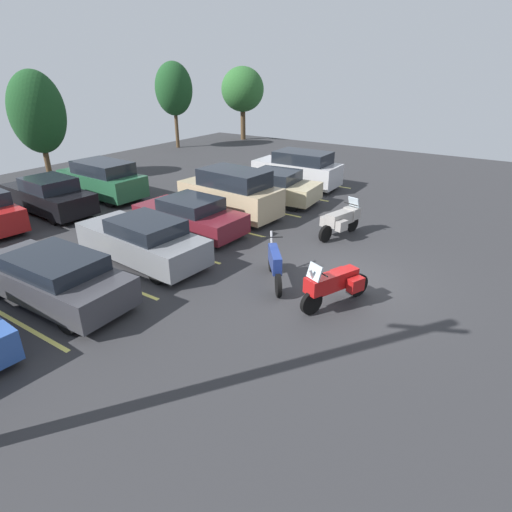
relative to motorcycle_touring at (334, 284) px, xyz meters
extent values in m
cube|color=#2D2D30|center=(1.52, 0.29, -0.69)|extent=(44.00, 44.00, 0.10)
cylinder|color=black|center=(-0.70, 0.29, -0.32)|extent=(0.65, 0.36, 0.65)
cylinder|color=black|center=(0.85, -0.36, -0.32)|extent=(0.65, 0.36, 0.65)
cube|color=#A51414|center=(0.08, -0.03, 0.09)|extent=(1.30, 0.82, 0.45)
cylinder|color=#B2B2B7|center=(-0.59, 0.25, 0.10)|extent=(0.50, 0.26, 1.12)
cylinder|color=black|center=(-0.51, 0.21, 0.50)|extent=(0.27, 0.59, 0.04)
cube|color=#A51414|center=(-0.61, 0.25, 0.14)|extent=(0.57, 0.57, 0.41)
cube|color=#B2C1CC|center=(-0.65, 0.27, 0.54)|extent=(0.32, 0.47, 0.39)
cube|color=#A51414|center=(0.30, -0.47, -0.02)|extent=(0.50, 0.39, 0.36)
cube|color=#A51414|center=(0.55, 0.12, -0.02)|extent=(0.50, 0.39, 0.36)
cylinder|color=black|center=(0.87, 2.47, -0.32)|extent=(0.58, 0.50, 0.65)
cylinder|color=black|center=(-0.37, 1.46, -0.32)|extent=(0.58, 0.50, 0.65)
cube|color=navy|center=(0.25, 1.96, 0.11)|extent=(1.09, 0.95, 0.51)
cylinder|color=#B2B2B7|center=(0.78, 2.39, 0.09)|extent=(0.44, 0.37, 1.12)
cylinder|color=black|center=(0.72, 2.34, 0.55)|extent=(0.42, 0.51, 0.04)
cylinder|color=black|center=(5.51, 1.67, -0.34)|extent=(0.63, 0.27, 0.62)
cylinder|color=black|center=(3.95, 2.07, -0.34)|extent=(0.63, 0.27, 0.62)
cube|color=gray|center=(4.73, 1.87, 0.07)|extent=(1.28, 0.72, 0.46)
cylinder|color=#B2B2B7|center=(5.39, 1.70, 0.06)|extent=(0.50, 0.19, 1.09)
cylinder|color=black|center=(5.31, 1.72, 0.48)|extent=(0.19, 0.61, 0.04)
cube|color=gray|center=(5.41, 1.69, 0.12)|extent=(0.55, 0.61, 0.41)
cube|color=#B2C1CC|center=(5.46, 1.68, 0.52)|extent=(0.27, 0.47, 0.39)
cube|color=gray|center=(4.47, 2.31, -0.04)|extent=(0.49, 0.34, 0.36)
cube|color=gray|center=(4.29, 1.62, -0.04)|extent=(0.49, 0.34, 0.36)
cube|color=#EAE066|center=(-5.12, 6.67, -0.64)|extent=(0.12, 5.18, 0.01)
cube|color=#EAE066|center=(-2.38, 6.67, -0.64)|extent=(0.12, 5.18, 0.01)
cube|color=#EAE066|center=(0.37, 6.67, -0.64)|extent=(0.12, 5.18, 0.01)
cube|color=#EAE066|center=(3.12, 6.67, -0.64)|extent=(0.12, 5.18, 0.01)
cube|color=#EAE066|center=(5.86, 6.67, -0.64)|extent=(0.12, 5.18, 0.01)
cube|color=#EAE066|center=(8.61, 6.67, -0.64)|extent=(0.12, 5.18, 0.01)
cube|color=#EAE066|center=(11.36, 6.67, -0.64)|extent=(0.12, 5.18, 0.01)
cylinder|color=black|center=(-5.98, 5.12, -0.34)|extent=(0.26, 0.62, 0.61)
cube|color=#38383D|center=(-3.91, 6.35, -0.04)|extent=(1.91, 4.77, 0.75)
cube|color=black|center=(-3.91, 6.10, 0.54)|extent=(1.72, 2.45, 0.41)
cylinder|color=black|center=(-3.18, 7.97, -0.30)|extent=(0.24, 0.70, 0.69)
cylinder|color=black|center=(-4.65, 4.72, -0.30)|extent=(0.24, 0.70, 0.69)
cylinder|color=black|center=(-3.10, 4.75, -0.30)|extent=(0.24, 0.70, 0.69)
cube|color=slate|center=(-0.80, 6.35, -0.03)|extent=(2.15, 4.83, 0.81)
cube|color=black|center=(-0.82, 6.04, 0.60)|extent=(1.81, 2.29, 0.45)
cylinder|color=black|center=(-1.43, 8.00, -0.32)|extent=(0.27, 0.65, 0.64)
cylinder|color=black|center=(0.09, 7.88, -0.32)|extent=(0.27, 0.65, 0.64)
cylinder|color=black|center=(-1.68, 4.81, -0.32)|extent=(0.27, 0.65, 0.64)
cylinder|color=black|center=(-0.16, 4.69, -0.32)|extent=(0.27, 0.65, 0.64)
cube|color=maroon|center=(1.97, 6.78, -0.08)|extent=(2.04, 4.47, 0.71)
cube|color=black|center=(1.96, 6.66, 0.50)|extent=(1.79, 2.08, 0.45)
cylinder|color=black|center=(1.24, 8.30, -0.32)|extent=(0.25, 0.65, 0.65)
cylinder|color=black|center=(2.83, 8.23, -0.32)|extent=(0.25, 0.65, 0.65)
cylinder|color=black|center=(1.11, 5.32, -0.32)|extent=(0.25, 0.65, 0.65)
cylinder|color=black|center=(2.69, 5.25, -0.32)|extent=(0.25, 0.65, 0.65)
cube|color=tan|center=(4.38, 6.68, 0.13)|extent=(2.16, 4.50, 1.13)
cube|color=black|center=(4.36, 6.42, 1.03)|extent=(1.89, 2.85, 0.66)
cylinder|color=black|center=(3.71, 8.22, -0.32)|extent=(0.27, 0.65, 0.64)
cylinder|color=black|center=(5.28, 8.10, -0.32)|extent=(0.27, 0.65, 0.64)
cylinder|color=black|center=(3.48, 5.25, -0.32)|extent=(0.27, 0.65, 0.64)
cylinder|color=black|center=(5.06, 5.14, -0.32)|extent=(0.27, 0.65, 0.64)
cube|color=#C1B289|center=(7.12, 6.43, -0.04)|extent=(2.26, 4.67, 0.75)
cube|color=black|center=(7.14, 6.14, 0.58)|extent=(1.92, 2.09, 0.49)
cylinder|color=black|center=(6.17, 7.91, -0.30)|extent=(0.27, 0.70, 0.69)
cylinder|color=black|center=(7.86, 8.03, -0.30)|extent=(0.27, 0.70, 0.69)
cylinder|color=black|center=(6.39, 4.83, -0.30)|extent=(0.27, 0.70, 0.69)
cylinder|color=black|center=(8.07, 4.94, -0.30)|extent=(0.27, 0.70, 0.69)
cube|color=#B7B7BC|center=(10.18, 6.67, 0.09)|extent=(1.93, 4.48, 1.06)
cube|color=black|center=(10.18, 6.34, 0.91)|extent=(1.76, 2.76, 0.58)
cylinder|color=black|center=(9.35, 8.18, -0.34)|extent=(0.23, 0.61, 0.61)
cylinder|color=black|center=(10.97, 8.20, -0.34)|extent=(0.23, 0.61, 0.61)
cylinder|color=black|center=(9.38, 5.15, -0.34)|extent=(0.23, 0.61, 0.61)
cylinder|color=black|center=(11.00, 5.16, -0.34)|extent=(0.23, 0.61, 0.61)
cylinder|color=black|center=(-1.64, 12.22, -0.34)|extent=(0.28, 0.62, 0.60)
cube|color=black|center=(0.43, 13.49, -0.02)|extent=(2.04, 4.90, 0.83)
cube|color=black|center=(0.42, 13.22, 0.65)|extent=(1.74, 2.15, 0.52)
cylinder|color=black|center=(-0.22, 15.17, -0.33)|extent=(0.26, 0.64, 0.63)
cylinder|color=black|center=(1.28, 15.08, -0.33)|extent=(0.26, 0.64, 0.63)
cylinder|color=black|center=(-0.41, 11.91, -0.33)|extent=(0.26, 0.64, 0.63)
cylinder|color=black|center=(1.09, 11.82, -0.33)|extent=(0.26, 0.64, 0.63)
cube|color=#235638|center=(3.18, 13.43, 0.07)|extent=(2.00, 4.62, 0.97)
cube|color=black|center=(3.17, 13.19, 0.83)|extent=(1.79, 2.83, 0.56)
cylinder|color=black|center=(2.45, 15.00, -0.29)|extent=(0.24, 0.71, 0.70)
cylinder|color=black|center=(4.02, 14.95, -0.29)|extent=(0.24, 0.71, 0.70)
cylinder|color=black|center=(2.34, 11.91, -0.29)|extent=(0.24, 0.71, 0.70)
cylinder|color=black|center=(3.91, 11.85, -0.29)|extent=(0.24, 0.71, 0.70)
cylinder|color=#4C3823|center=(15.27, 19.93, 0.55)|extent=(0.26, 0.26, 2.38)
ellipsoid|color=#19421E|center=(15.27, 19.93, 3.63)|extent=(2.75, 2.75, 3.78)
cylinder|color=#4C3823|center=(21.32, 17.97, 0.50)|extent=(0.41, 0.41, 2.28)
ellipsoid|color=#285B28|center=(21.32, 17.97, 3.41)|extent=(3.51, 3.51, 3.55)
cylinder|color=#4C3823|center=(3.86, 18.94, 0.09)|extent=(0.29, 0.29, 1.46)
ellipsoid|color=#19421E|center=(3.86, 18.94, 2.94)|extent=(2.85, 2.85, 4.24)
camera|label=1|loc=(-9.19, -3.67, 5.18)|focal=29.51mm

